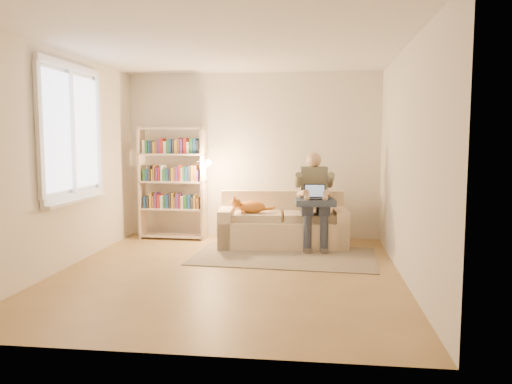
# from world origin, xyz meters

# --- Properties ---
(floor) EXTENTS (4.50, 4.50, 0.00)m
(floor) POSITION_xyz_m (0.00, 0.00, 0.00)
(floor) COLOR olive
(floor) RESTS_ON ground
(ceiling) EXTENTS (4.00, 4.50, 0.02)m
(ceiling) POSITION_xyz_m (0.00, 0.00, 2.60)
(ceiling) COLOR white
(ceiling) RESTS_ON wall_back
(wall_left) EXTENTS (0.02, 4.50, 2.60)m
(wall_left) POSITION_xyz_m (-2.00, 0.00, 1.30)
(wall_left) COLOR silver
(wall_left) RESTS_ON floor
(wall_right) EXTENTS (0.02, 4.50, 2.60)m
(wall_right) POSITION_xyz_m (2.00, 0.00, 1.30)
(wall_right) COLOR silver
(wall_right) RESTS_ON floor
(wall_back) EXTENTS (4.00, 0.02, 2.60)m
(wall_back) POSITION_xyz_m (0.00, 2.25, 1.30)
(wall_back) COLOR silver
(wall_back) RESTS_ON floor
(wall_front) EXTENTS (4.00, 0.02, 2.60)m
(wall_front) POSITION_xyz_m (0.00, -2.25, 1.30)
(wall_front) COLOR silver
(wall_front) RESTS_ON floor
(window) EXTENTS (0.12, 1.52, 1.69)m
(window) POSITION_xyz_m (-1.95, 0.20, 1.38)
(window) COLOR white
(window) RESTS_ON wall_left
(sofa) EXTENTS (1.91, 1.00, 0.78)m
(sofa) POSITION_xyz_m (0.53, 1.63, 0.29)
(sofa) COLOR beige
(sofa) RESTS_ON floor
(person) EXTENTS (0.43, 0.65, 1.37)m
(person) POSITION_xyz_m (0.99, 1.52, 0.77)
(person) COLOR #6A6C57
(person) RESTS_ON sofa
(cat) EXTENTS (0.60, 0.25, 0.22)m
(cat) POSITION_xyz_m (0.09, 1.47, 0.59)
(cat) COLOR orange
(cat) RESTS_ON sofa
(blanket) EXTENTS (0.59, 0.50, 0.09)m
(blanket) POSITION_xyz_m (0.98, 1.39, 0.68)
(blanket) COLOR #2C3A4E
(blanket) RESTS_ON person
(laptop) EXTENTS (0.32, 0.28, 0.26)m
(laptop) POSITION_xyz_m (0.98, 1.40, 0.78)
(laptop) COLOR black
(laptop) RESTS_ON blanket
(bookshelf) EXTENTS (1.16, 0.36, 1.76)m
(bookshelf) POSITION_xyz_m (-1.21, 1.90, 0.97)
(bookshelf) COLOR beige
(bookshelf) RESTS_ON floor
(rug) EXTENTS (2.48, 1.56, 0.01)m
(rug) POSITION_xyz_m (0.61, 0.90, 0.01)
(rug) COLOR #7F735D
(rug) RESTS_ON floor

